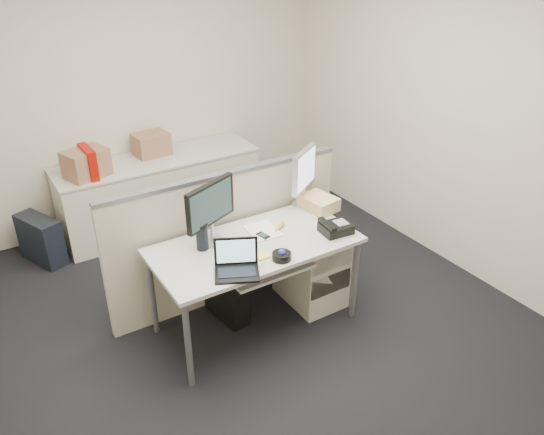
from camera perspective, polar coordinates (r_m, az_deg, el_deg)
floor at (r=4.27m, az=-1.70°, el=-11.31°), size 4.00×4.50×0.01m
wall_back at (r=5.54m, az=-14.15°, el=13.13°), size 4.00×0.02×2.70m
wall_right at (r=4.82m, az=19.33°, el=10.24°), size 0.02×4.50×2.70m
desk at (r=3.88m, az=-1.84°, el=-3.65°), size 1.50×0.75×0.73m
keyboard_tray at (r=3.77m, az=-0.44°, el=-5.45°), size 0.62×0.32×0.02m
drawer_pedestal at (r=4.35m, az=4.17°, el=-5.12°), size 0.40×0.55×0.65m
cubicle_partition at (r=4.27m, az=-4.84°, el=-2.28°), size 2.00×0.06×1.10m
back_counter at (r=5.58m, az=-11.88°, el=2.64°), size 2.00×0.60×0.72m
monitor_main at (r=3.77m, az=-6.58°, el=0.43°), size 0.50×0.36×0.47m
monitor_small at (r=4.29m, az=3.45°, el=4.19°), size 0.44×0.38×0.48m
laptop at (r=3.46m, az=-3.84°, el=-4.65°), size 0.36×0.32×0.22m
trackball at (r=3.65m, az=1.04°, el=-4.18°), size 0.15×0.15×0.05m
desk_phone at (r=4.00m, az=6.89°, el=-1.14°), size 0.24×0.20×0.07m
paper_stack at (r=3.99m, az=-1.01°, el=-1.45°), size 0.23×0.29×0.01m
sticky_pad at (r=3.69m, az=-1.11°, el=-4.17°), size 0.09×0.09×0.01m
travel_mug at (r=3.77m, az=-7.53°, el=-2.14°), size 0.11×0.11×0.18m
banana at (r=4.04m, az=0.85°, el=-0.90°), size 0.16×0.12×0.04m
cellphone at (r=3.92m, az=-0.97°, el=-2.01°), size 0.08×0.12×0.01m
manila_folders at (r=4.32m, az=5.05°, el=1.57°), size 0.26×0.32×0.11m
keyboard at (r=3.77m, az=-1.42°, el=-5.08°), size 0.50×0.27×0.03m
pc_tower_desk at (r=4.23m, az=-4.90°, el=-8.49°), size 0.22×0.42×0.37m
pc_tower_spare_dark at (r=5.33m, az=-23.60°, el=-2.20°), size 0.36×0.51×0.45m
cardboard_box_left at (r=5.14m, az=-19.34°, el=5.41°), size 0.44×0.38×0.27m
cardboard_box_right at (r=5.50m, az=-12.83°, el=7.61°), size 0.35×0.29×0.24m
red_binder at (r=5.13m, az=-19.13°, el=5.55°), size 0.09×0.32×0.30m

